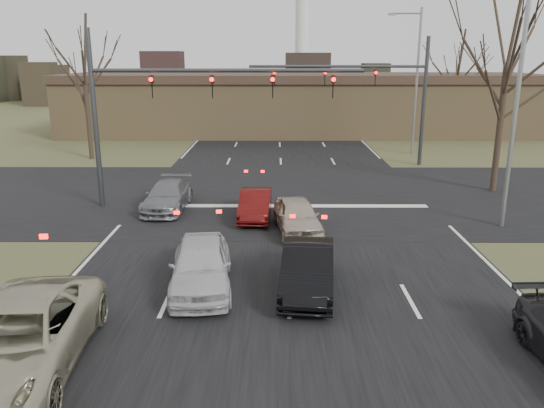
{
  "coord_description": "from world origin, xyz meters",
  "views": [
    {
      "loc": [
        -0.4,
        -10.93,
        6.79
      ],
      "look_at": [
        -0.49,
        6.25,
        2.0
      ],
      "focal_mm": 35.0,
      "sensor_mm": 36.0,
      "label": 1
    }
  ],
  "objects_px": {
    "car_grey_ahead": "(168,196)",
    "building": "(301,103)",
    "car_silver_ahead": "(297,216)",
    "mast_arm_near": "(166,97)",
    "car_red_ahead": "(255,204)",
    "car_black_hatch": "(308,269)",
    "streetlight_right_near": "(514,89)",
    "streetlight_right_far": "(415,74)",
    "car_silver_suv": "(18,339)",
    "car_white_sedan": "(201,265)",
    "mast_arm_far": "(380,86)"
  },
  "relations": [
    {
      "from": "car_grey_ahead",
      "to": "building",
      "type": "bearing_deg",
      "value": 75.73
    },
    {
      "from": "building",
      "to": "car_white_sedan",
      "type": "relative_size",
      "value": 9.56
    },
    {
      "from": "car_black_hatch",
      "to": "car_silver_ahead",
      "type": "relative_size",
      "value": 1.07
    },
    {
      "from": "car_silver_suv",
      "to": "car_silver_ahead",
      "type": "bearing_deg",
      "value": 52.65
    },
    {
      "from": "car_white_sedan",
      "to": "car_red_ahead",
      "type": "height_order",
      "value": "car_white_sedan"
    },
    {
      "from": "car_white_sedan",
      "to": "car_grey_ahead",
      "type": "xyz_separation_m",
      "value": [
        -2.7,
        8.63,
        -0.12
      ]
    },
    {
      "from": "streetlight_right_far",
      "to": "car_grey_ahead",
      "type": "bearing_deg",
      "value": -135.26
    },
    {
      "from": "car_silver_suv",
      "to": "car_grey_ahead",
      "type": "bearing_deg",
      "value": 83.27
    },
    {
      "from": "car_silver_ahead",
      "to": "car_red_ahead",
      "type": "bearing_deg",
      "value": 124.6
    },
    {
      "from": "car_white_sedan",
      "to": "car_silver_ahead",
      "type": "height_order",
      "value": "car_white_sedan"
    },
    {
      "from": "mast_arm_far",
      "to": "streetlight_right_near",
      "type": "bearing_deg",
      "value": -78.53
    },
    {
      "from": "car_red_ahead",
      "to": "building",
      "type": "bearing_deg",
      "value": 84.78
    },
    {
      "from": "streetlight_right_far",
      "to": "car_grey_ahead",
      "type": "relative_size",
      "value": 2.29
    },
    {
      "from": "mast_arm_near",
      "to": "car_white_sedan",
      "type": "relative_size",
      "value": 2.73
    },
    {
      "from": "car_silver_ahead",
      "to": "streetlight_right_near",
      "type": "bearing_deg",
      "value": -2.26
    },
    {
      "from": "car_grey_ahead",
      "to": "car_black_hatch",
      "type": "bearing_deg",
      "value": -54.36
    },
    {
      "from": "car_white_sedan",
      "to": "car_silver_ahead",
      "type": "bearing_deg",
      "value": 54.23
    },
    {
      "from": "streetlight_right_near",
      "to": "car_red_ahead",
      "type": "height_order",
      "value": "streetlight_right_near"
    },
    {
      "from": "mast_arm_far",
      "to": "car_silver_ahead",
      "type": "bearing_deg",
      "value": -112.42
    },
    {
      "from": "building",
      "to": "car_black_hatch",
      "type": "xyz_separation_m",
      "value": [
        -1.41,
        -34.27,
        -1.96
      ]
    },
    {
      "from": "car_silver_suv",
      "to": "car_grey_ahead",
      "type": "height_order",
      "value": "car_silver_suv"
    },
    {
      "from": "mast_arm_far",
      "to": "car_black_hatch",
      "type": "xyz_separation_m",
      "value": [
        -5.6,
        -19.27,
        -4.32
      ]
    },
    {
      "from": "streetlight_right_far",
      "to": "car_black_hatch",
      "type": "relative_size",
      "value": 2.35
    },
    {
      "from": "car_black_hatch",
      "to": "car_red_ahead",
      "type": "distance_m",
      "value": 7.65
    },
    {
      "from": "car_silver_ahead",
      "to": "car_white_sedan",
      "type": "bearing_deg",
      "value": -127.75
    },
    {
      "from": "mast_arm_near",
      "to": "car_silver_ahead",
      "type": "bearing_deg",
      "value": -33.36
    },
    {
      "from": "streetlight_right_far",
      "to": "car_red_ahead",
      "type": "relative_size",
      "value": 2.68
    },
    {
      "from": "mast_arm_far",
      "to": "mast_arm_near",
      "type": "bearing_deg",
      "value": -138.78
    },
    {
      "from": "streetlight_right_far",
      "to": "car_grey_ahead",
      "type": "distance_m",
      "value": 21.19
    },
    {
      "from": "mast_arm_far",
      "to": "car_silver_ahead",
      "type": "distance_m",
      "value": 15.52
    },
    {
      "from": "streetlight_right_near",
      "to": "car_black_hatch",
      "type": "bearing_deg",
      "value": -142.7
    },
    {
      "from": "car_red_ahead",
      "to": "car_silver_ahead",
      "type": "distance_m",
      "value": 2.6
    },
    {
      "from": "mast_arm_near",
      "to": "car_grey_ahead",
      "type": "relative_size",
      "value": 2.78
    },
    {
      "from": "car_grey_ahead",
      "to": "mast_arm_far",
      "type": "bearing_deg",
      "value": 44.14
    },
    {
      "from": "streetlight_right_near",
      "to": "car_black_hatch",
      "type": "height_order",
      "value": "streetlight_right_near"
    },
    {
      "from": "car_black_hatch",
      "to": "car_silver_ahead",
      "type": "bearing_deg",
      "value": 96.29
    },
    {
      "from": "building",
      "to": "car_red_ahead",
      "type": "bearing_deg",
      "value": -96.89
    },
    {
      "from": "building",
      "to": "car_black_hatch",
      "type": "height_order",
      "value": "building"
    },
    {
      "from": "building",
      "to": "streetlight_right_far",
      "type": "height_order",
      "value": "streetlight_right_far"
    },
    {
      "from": "streetlight_right_far",
      "to": "car_silver_suv",
      "type": "distance_m",
      "value": 31.89
    },
    {
      "from": "building",
      "to": "mast_arm_far",
      "type": "xyz_separation_m",
      "value": [
        4.18,
        -15.0,
        2.35
      ]
    },
    {
      "from": "mast_arm_near",
      "to": "car_silver_ahead",
      "type": "distance_m",
      "value": 8.15
    },
    {
      "from": "building",
      "to": "streetlight_right_far",
      "type": "xyz_separation_m",
      "value": [
        7.32,
        -11.0,
        2.92
      ]
    },
    {
      "from": "car_silver_suv",
      "to": "car_black_hatch",
      "type": "xyz_separation_m",
      "value": [
        6.63,
        4.26,
        -0.1
      ]
    },
    {
      "from": "mast_arm_near",
      "to": "car_black_hatch",
      "type": "relative_size",
      "value": 2.84
    },
    {
      "from": "building",
      "to": "car_silver_ahead",
      "type": "xyz_separation_m",
      "value": [
        -1.5,
        -28.77,
        -1.99
      ]
    },
    {
      "from": "mast_arm_far",
      "to": "streetlight_right_far",
      "type": "xyz_separation_m",
      "value": [
        3.14,
        4.0,
        0.57
      ]
    },
    {
      "from": "car_white_sedan",
      "to": "car_black_hatch",
      "type": "relative_size",
      "value": 1.04
    },
    {
      "from": "mast_arm_near",
      "to": "car_silver_suv",
      "type": "distance_m",
      "value": 14.22
    },
    {
      "from": "car_silver_ahead",
      "to": "mast_arm_near",
      "type": "bearing_deg",
      "value": 139.07
    }
  ]
}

